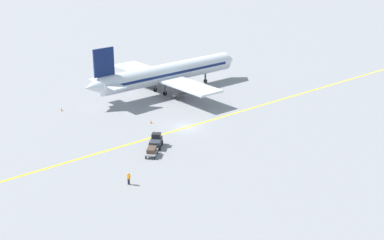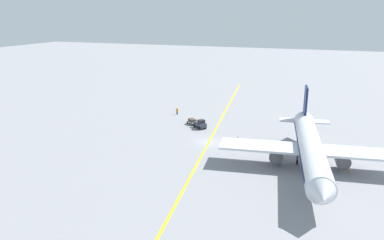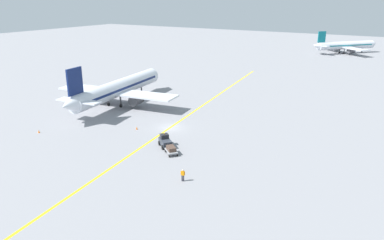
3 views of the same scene
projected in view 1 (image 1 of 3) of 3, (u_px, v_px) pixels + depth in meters
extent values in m
plane|color=gray|center=(186.00, 127.00, 85.85)|extent=(400.00, 400.00, 0.00)
cube|color=yellow|center=(186.00, 127.00, 85.85)|extent=(16.34, 118.99, 0.01)
cylinder|color=silver|center=(168.00, 73.00, 102.92)|extent=(7.70, 30.21, 3.60)
cone|color=silver|center=(229.00, 60.00, 112.66)|extent=(3.72, 2.85, 3.42)
cone|color=silver|center=(93.00, 87.00, 92.91)|extent=(3.44, 3.39, 3.06)
cube|color=#0F1E51|center=(168.00, 72.00, 102.87)|extent=(7.33, 27.24, 0.50)
cube|color=silver|center=(164.00, 77.00, 102.57)|extent=(28.45, 9.01, 0.36)
cylinder|color=#4C4C51|center=(149.00, 78.00, 106.61)|extent=(2.62, 3.47, 2.20)
cylinder|color=#4C4C51|center=(180.00, 89.00, 99.40)|extent=(2.62, 3.47, 2.20)
cube|color=#0F1E51|center=(104.00, 62.00, 93.03)|extent=(0.91, 4.01, 5.00)
cube|color=silver|center=(107.00, 83.00, 94.67)|extent=(9.25, 3.62, 0.24)
cylinder|color=#4C4C51|center=(205.00, 76.00, 109.52)|extent=(0.36, 0.36, 2.00)
cylinder|color=black|center=(205.00, 81.00, 109.87)|extent=(0.39, 0.83, 0.80)
cylinder|color=#4C4C51|center=(155.00, 85.00, 103.70)|extent=(0.36, 0.36, 2.00)
cylinder|color=black|center=(155.00, 90.00, 104.05)|extent=(0.39, 0.83, 0.80)
cylinder|color=#4C4C51|center=(165.00, 88.00, 101.40)|extent=(0.36, 0.36, 2.00)
cylinder|color=black|center=(165.00, 93.00, 101.74)|extent=(0.39, 0.83, 0.80)
cube|color=#333842|center=(156.00, 142.00, 78.05)|extent=(3.28, 3.05, 0.90)
cube|color=black|center=(156.00, 136.00, 78.29)|extent=(1.66, 1.68, 0.70)
sphere|color=orange|center=(156.00, 133.00, 78.14)|extent=(0.16, 0.16, 0.16)
cylinder|color=black|center=(152.00, 142.00, 79.20)|extent=(0.70, 0.63, 0.70)
cylinder|color=black|center=(162.00, 143.00, 79.03)|extent=(0.70, 0.63, 0.70)
cylinder|color=black|center=(150.00, 147.00, 77.38)|extent=(0.70, 0.63, 0.70)
cylinder|color=black|center=(160.00, 148.00, 77.21)|extent=(0.70, 0.63, 0.70)
cube|color=gray|center=(152.00, 152.00, 75.16)|extent=(2.90, 2.72, 0.20)
cube|color=#4C382D|center=(152.00, 150.00, 75.02)|extent=(2.12, 2.01, 0.60)
cylinder|color=black|center=(149.00, 151.00, 76.31)|extent=(0.43, 0.38, 0.44)
cylinder|color=black|center=(157.00, 152.00, 76.17)|extent=(0.43, 0.38, 0.44)
cylinder|color=black|center=(146.00, 157.00, 74.37)|extent=(0.43, 0.38, 0.44)
cylinder|color=black|center=(155.00, 158.00, 74.23)|extent=(0.43, 0.38, 0.44)
cylinder|color=#23232D|center=(128.00, 181.00, 66.99)|extent=(0.16, 0.16, 0.85)
cylinder|color=#23232D|center=(129.00, 182.00, 66.87)|extent=(0.16, 0.16, 0.85)
cube|color=orange|center=(128.00, 176.00, 66.68)|extent=(0.41, 0.33, 0.60)
cylinder|color=orange|center=(127.00, 176.00, 66.82)|extent=(0.10, 0.10, 0.55)
cylinder|color=orange|center=(130.00, 177.00, 66.54)|extent=(0.10, 0.10, 0.55)
sphere|color=beige|center=(128.00, 173.00, 66.54)|extent=(0.22, 0.22, 0.22)
cone|color=orange|center=(151.00, 122.00, 87.55)|extent=(0.32, 0.32, 0.55)
cone|color=orange|center=(62.00, 109.00, 93.36)|extent=(0.32, 0.32, 0.55)
cone|color=orange|center=(147.00, 84.00, 108.14)|extent=(0.32, 0.32, 0.55)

